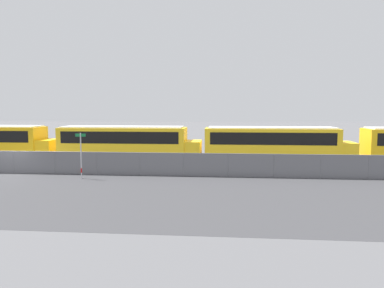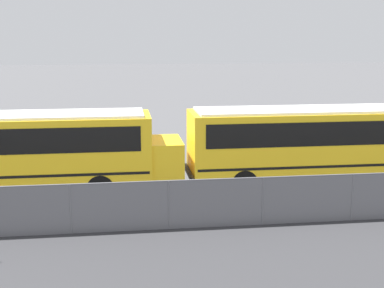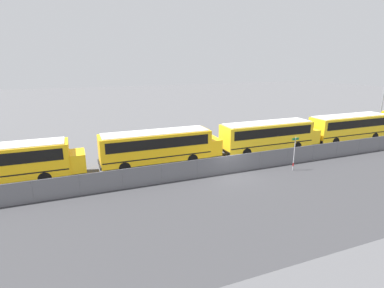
{
  "view_description": "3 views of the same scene",
  "coord_description": "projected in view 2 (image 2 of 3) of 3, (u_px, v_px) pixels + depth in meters",
  "views": [
    {
      "loc": [
        15.21,
        -25.3,
        4.7
      ],
      "look_at": [
        12.5,
        4.0,
        1.85
      ],
      "focal_mm": 35.0,
      "sensor_mm": 36.0,
      "label": 1
    },
    {
      "loc": [
        10.85,
        -16.24,
        6.12
      ],
      "look_at": [
        13.54,
        3.81,
        1.99
      ],
      "focal_mm": 50.0,
      "sensor_mm": 36.0,
      "label": 2
    },
    {
      "loc": [
        -12.15,
        -21.6,
        9.43
      ],
      "look_at": [
        -2.12,
        3.61,
        1.94
      ],
      "focal_mm": 28.0,
      "sensor_mm": 36.0,
      "label": 3
    }
  ],
  "objects": [
    {
      "name": "school_bus_5",
      "position": [
        320.0,
        139.0,
        21.93
      ],
      "size": [
        11.58,
        2.61,
        3.21
      ],
      "color": "yellow",
      "rests_on": "ground_plane"
    },
    {
      "name": "school_bus_4",
      "position": [
        23.0,
        147.0,
        20.39
      ],
      "size": [
        11.58,
        2.61,
        3.21
      ],
      "color": "yellow",
      "rests_on": "ground_plane"
    }
  ]
}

